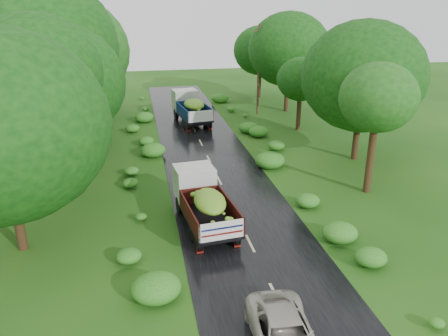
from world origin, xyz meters
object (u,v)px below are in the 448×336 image
object	(u,v)px
truck_far	(190,106)
car	(285,336)
utility_pole	(259,69)
truck_near	(203,199)

from	to	relation	value
truck_far	car	size ratio (longest dim) A/B	1.55
car	utility_pole	size ratio (longest dim) A/B	0.50
truck_far	utility_pole	bearing A→B (deg)	8.16
utility_pole	truck_far	bearing A→B (deg)	177.03
truck_far	utility_pole	distance (m)	7.95
truck_far	utility_pole	world-z (taller)	utility_pole
truck_near	car	xyz separation A→B (m)	(1.26, -9.23, -0.79)
truck_far	truck_near	bearing A→B (deg)	-103.15
truck_far	car	bearing A→B (deg)	-99.01
car	utility_pole	world-z (taller)	utility_pole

